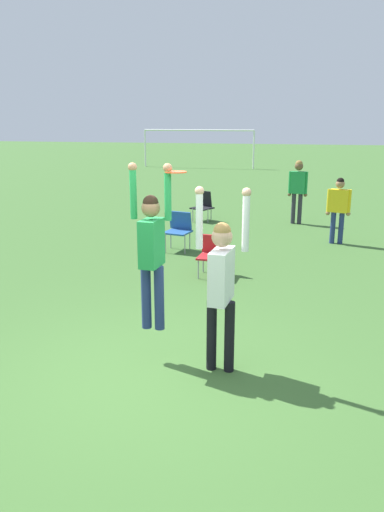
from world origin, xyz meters
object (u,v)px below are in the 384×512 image
object	(u,v)px
camping_chair_0	(203,204)
person_spectator_far	(298,186)
person_defending	(221,277)
camping_chair_2	(213,252)
person_jumping	(152,245)
frisbee	(175,172)
person_spectator_near	(339,205)
camping_chair_1	(179,228)

from	to	relation	value
camping_chair_0	person_spectator_far	distance (m)	2.80
person_defending	camping_chair_2	size ratio (longest dim) A/B	2.86
person_jumping	camping_chair_0	xyz separation A→B (m)	(-1.33, 8.93, -0.99)
frisbee	person_spectator_near	bearing A→B (deg)	72.58
person_jumping	person_defending	world-z (taller)	person_jumping
camping_chair_2	person_defending	bearing A→B (deg)	105.24
person_spectator_near	person_spectator_far	world-z (taller)	person_spectator_far
frisbee	camping_chair_0	distance (m)	9.24
camping_chair_0	camping_chair_1	distance (m)	3.58
person_defending	camping_chair_2	distance (m)	3.88
camping_chair_1	person_spectator_far	bearing A→B (deg)	-113.09
camping_chair_1	person_spectator_near	xyz separation A→B (m)	(3.55, 1.50, 0.42)
person_jumping	person_spectator_near	xyz separation A→B (m)	(2.44, 6.87, -0.53)
person_jumping	person_spectator_far	size ratio (longest dim) A/B	1.11
person_jumping	person_spectator_far	distance (m)	9.22
person_defending	camping_chair_1	world-z (taller)	person_defending
camping_chair_0	person_spectator_near	bearing A→B (deg)	177.54
person_defending	person_spectator_near	bearing A→B (deg)	171.61
camping_chair_1	camping_chair_2	xyz separation A→B (m)	(1.14, -1.71, -0.07)
person_defending	person_spectator_far	distance (m)	9.19
frisbee	camping_chair_2	size ratio (longest dim) A/B	0.33
camping_chair_0	camping_chair_1	world-z (taller)	camping_chair_1
frisbee	camping_chair_2	bearing A→B (deg)	94.24
person_defending	camping_chair_1	size ratio (longest dim) A/B	2.51
camping_chair_0	camping_chair_2	distance (m)	5.45
person_jumping	camping_chair_0	world-z (taller)	person_jumping
person_jumping	person_spectator_far	xyz separation A→B (m)	(1.40, 9.10, -0.38)
person_spectator_near	camping_chair_0	bearing A→B (deg)	167.53
person_spectator_far	person_jumping	bearing A→B (deg)	-92.66
camping_chair_2	camping_chair_1	bearing A→B (deg)	-53.72
person_jumping	person_defending	distance (m)	0.91
person_jumping	camping_chair_1	distance (m)	5.56
frisbee	person_defending	bearing A→B (deg)	-9.71
camping_chair_2	person_spectator_near	size ratio (longest dim) A/B	0.48
person_defending	frisbee	world-z (taller)	frisbee
person_spectator_far	camping_chair_2	bearing A→B (deg)	-98.09
frisbee	person_spectator_far	distance (m)	9.22
frisbee	camping_chair_0	world-z (taller)	frisbee
camping_chair_1	person_jumping	bearing A→B (deg)	112.57
camping_chair_1	person_spectator_near	bearing A→B (deg)	-146.23
person_spectator_far	frisbee	bearing A→B (deg)	-90.88
frisbee	person_spectator_near	xyz separation A→B (m)	(2.15, 6.84, -1.39)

